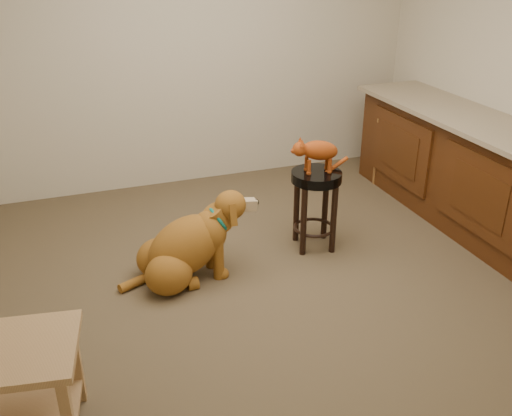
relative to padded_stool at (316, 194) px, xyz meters
name	(u,v)px	position (x,y,z in m)	size (l,w,h in m)	color
floor	(266,274)	(-0.52, -0.28, -0.46)	(4.50, 4.00, 0.01)	brown
room_shell	(268,43)	(-0.52, -0.28, 1.22)	(4.54, 4.04, 2.62)	beige
cabinet_run	(465,172)	(1.42, 0.02, -0.02)	(0.70, 2.56, 0.94)	#4F280E
padded_stool	(316,194)	(0.00, 0.00, 0.00)	(0.39, 0.39, 0.64)	black
wood_stool	(388,145)	(1.33, 1.07, -0.10)	(0.46, 0.46, 0.69)	brown
side_table	(26,378)	(-2.14, -1.29, -0.10)	(0.60, 0.60, 0.54)	#997347
golden_retriever	(186,248)	(-1.08, -0.13, -0.20)	(1.08, 0.55, 0.68)	brown
tabby_kitten	(316,152)	(-0.01, 0.00, 0.35)	(0.50, 0.19, 0.31)	#8C350E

